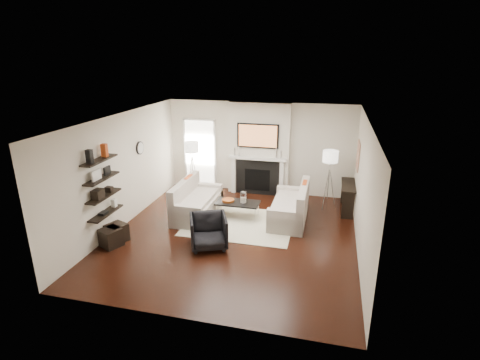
% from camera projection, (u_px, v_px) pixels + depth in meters
% --- Properties ---
extents(room_envelope, '(6.00, 6.00, 6.00)m').
position_uv_depth(room_envelope, '(234.00, 180.00, 8.27)').
color(room_envelope, black).
rests_on(room_envelope, ground).
extents(chimney_breast, '(1.80, 0.25, 2.70)m').
position_uv_depth(chimney_breast, '(259.00, 149.00, 10.91)').
color(chimney_breast, silver).
rests_on(chimney_breast, floor).
extents(fireplace_surround, '(1.30, 0.02, 1.04)m').
position_uv_depth(fireplace_surround, '(257.00, 178.00, 11.06)').
color(fireplace_surround, black).
rests_on(fireplace_surround, floor).
extents(firebox, '(0.75, 0.02, 0.65)m').
position_uv_depth(firebox, '(257.00, 180.00, 11.07)').
color(firebox, black).
rests_on(firebox, floor).
extents(mantel_pilaster_l, '(0.12, 0.08, 1.10)m').
position_uv_depth(mantel_pilaster_l, '(234.00, 175.00, 11.18)').
color(mantel_pilaster_l, white).
rests_on(mantel_pilaster_l, floor).
extents(mantel_pilaster_r, '(0.12, 0.08, 1.10)m').
position_uv_depth(mantel_pilaster_r, '(281.00, 179.00, 10.86)').
color(mantel_pilaster_r, white).
rests_on(mantel_pilaster_r, floor).
extents(mantel_shelf, '(1.70, 0.18, 0.07)m').
position_uv_depth(mantel_shelf, '(257.00, 158.00, 10.82)').
color(mantel_shelf, white).
rests_on(mantel_shelf, chimney_breast).
extents(tv_body, '(1.20, 0.06, 0.70)m').
position_uv_depth(tv_body, '(258.00, 136.00, 10.63)').
color(tv_body, black).
rests_on(tv_body, chimney_breast).
extents(tv_screen, '(1.10, 0.00, 0.62)m').
position_uv_depth(tv_screen, '(258.00, 136.00, 10.60)').
color(tv_screen, '#BF723F').
rests_on(tv_screen, tv_body).
extents(candlestick_l_tall, '(0.04, 0.04, 0.30)m').
position_uv_depth(candlestick_l_tall, '(239.00, 151.00, 10.89)').
color(candlestick_l_tall, silver).
rests_on(candlestick_l_tall, mantel_shelf).
extents(candlestick_l_short, '(0.04, 0.04, 0.24)m').
position_uv_depth(candlestick_l_short, '(235.00, 152.00, 10.93)').
color(candlestick_l_short, silver).
rests_on(candlestick_l_short, mantel_shelf).
extents(candlestick_r_tall, '(0.04, 0.04, 0.30)m').
position_uv_depth(candlestick_r_tall, '(276.00, 153.00, 10.64)').
color(candlestick_r_tall, silver).
rests_on(candlestick_r_tall, mantel_shelf).
extents(candlestick_r_short, '(0.04, 0.04, 0.24)m').
position_uv_depth(candlestick_r_short, '(281.00, 155.00, 10.62)').
color(candlestick_r_short, silver).
rests_on(candlestick_r_short, mantel_shelf).
extents(hallway_panel, '(0.90, 0.02, 2.10)m').
position_uv_depth(hallway_panel, '(200.00, 154.00, 11.53)').
color(hallway_panel, white).
rests_on(hallway_panel, floor).
extents(door_trim_l, '(0.06, 0.06, 2.16)m').
position_uv_depth(door_trim_l, '(186.00, 154.00, 11.62)').
color(door_trim_l, white).
rests_on(door_trim_l, floor).
extents(door_trim_r, '(0.06, 0.06, 2.16)m').
position_uv_depth(door_trim_r, '(215.00, 155.00, 11.40)').
color(door_trim_r, white).
rests_on(door_trim_r, floor).
extents(door_trim_top, '(1.02, 0.06, 0.06)m').
position_uv_depth(door_trim_top, '(199.00, 119.00, 11.16)').
color(door_trim_top, white).
rests_on(door_trim_top, wall_back).
extents(rug, '(2.60, 2.00, 0.01)m').
position_uv_depth(rug, '(240.00, 223.00, 9.27)').
color(rug, beige).
rests_on(rug, floor).
extents(loveseat_left_base, '(0.85, 1.80, 0.42)m').
position_uv_depth(loveseat_left_base, '(197.00, 208.00, 9.69)').
color(loveseat_left_base, beige).
rests_on(loveseat_left_base, floor).
extents(loveseat_left_back, '(0.18, 1.80, 0.80)m').
position_uv_depth(loveseat_left_back, '(185.00, 195.00, 9.66)').
color(loveseat_left_back, beige).
rests_on(loveseat_left_back, floor).
extents(loveseat_left_arm_n, '(0.85, 0.18, 0.60)m').
position_uv_depth(loveseat_left_arm_n, '(186.00, 217.00, 8.92)').
color(loveseat_left_arm_n, beige).
rests_on(loveseat_left_arm_n, floor).
extents(loveseat_left_arm_s, '(0.85, 0.18, 0.60)m').
position_uv_depth(loveseat_left_arm_s, '(207.00, 194.00, 10.41)').
color(loveseat_left_arm_s, beige).
rests_on(loveseat_left_arm_s, floor).
extents(loveseat_left_cushion, '(0.63, 1.44, 0.10)m').
position_uv_depth(loveseat_left_cushion, '(199.00, 199.00, 9.60)').
color(loveseat_left_cushion, beige).
rests_on(loveseat_left_cushion, loveseat_left_base).
extents(pillow_left_orange, '(0.10, 0.42, 0.42)m').
position_uv_depth(pillow_left_orange, '(189.00, 184.00, 9.87)').
color(pillow_left_orange, '#BB4417').
rests_on(pillow_left_orange, loveseat_left_cushion).
extents(pillow_left_charcoal, '(0.10, 0.40, 0.40)m').
position_uv_depth(pillow_left_charcoal, '(180.00, 192.00, 9.33)').
color(pillow_left_charcoal, black).
rests_on(pillow_left_charcoal, loveseat_left_cushion).
extents(loveseat_right_base, '(0.85, 1.80, 0.42)m').
position_uv_depth(loveseat_right_base, '(289.00, 212.00, 9.42)').
color(loveseat_right_base, beige).
rests_on(loveseat_right_base, floor).
extents(loveseat_right_back, '(0.18, 1.80, 0.80)m').
position_uv_depth(loveseat_right_back, '(303.00, 202.00, 9.24)').
color(loveseat_right_back, beige).
rests_on(loveseat_right_back, floor).
extents(loveseat_right_arm_n, '(0.85, 0.18, 0.60)m').
position_uv_depth(loveseat_right_arm_n, '(285.00, 222.00, 8.65)').
color(loveseat_right_arm_n, beige).
rests_on(loveseat_right_arm_n, floor).
extents(loveseat_right_arm_s, '(0.85, 0.18, 0.60)m').
position_uv_depth(loveseat_right_arm_s, '(293.00, 197.00, 10.13)').
color(loveseat_right_arm_s, beige).
rests_on(loveseat_right_arm_s, floor).
extents(loveseat_right_cushion, '(0.63, 1.44, 0.10)m').
position_uv_depth(loveseat_right_cushion, '(287.00, 202.00, 9.35)').
color(loveseat_right_cushion, beige).
rests_on(loveseat_right_cushion, loveseat_right_base).
extents(pillow_right_orange, '(0.10, 0.42, 0.42)m').
position_uv_depth(pillow_right_orange, '(304.00, 190.00, 9.45)').
color(pillow_right_orange, '#BB4417').
rests_on(pillow_right_orange, loveseat_right_cushion).
extents(pillow_right_charcoal, '(0.10, 0.40, 0.40)m').
position_uv_depth(pillow_right_charcoal, '(302.00, 199.00, 8.90)').
color(pillow_right_charcoal, black).
rests_on(pillow_right_charcoal, loveseat_right_cushion).
extents(coffee_table, '(1.10, 0.55, 0.04)m').
position_uv_depth(coffee_table, '(238.00, 203.00, 9.51)').
color(coffee_table, black).
rests_on(coffee_table, floor).
extents(coffee_leg_nw, '(0.02, 0.02, 0.38)m').
position_uv_depth(coffee_leg_nw, '(216.00, 212.00, 9.49)').
color(coffee_leg_nw, silver).
rests_on(coffee_leg_nw, floor).
extents(coffee_leg_ne, '(0.02, 0.02, 0.38)m').
position_uv_depth(coffee_leg_ne, '(255.00, 216.00, 9.26)').
color(coffee_leg_ne, silver).
rests_on(coffee_leg_ne, floor).
extents(coffee_leg_sw, '(0.02, 0.02, 0.38)m').
position_uv_depth(coffee_leg_sw, '(221.00, 205.00, 9.90)').
color(coffee_leg_sw, silver).
rests_on(coffee_leg_sw, floor).
extents(coffee_leg_se, '(0.02, 0.02, 0.38)m').
position_uv_depth(coffee_leg_se, '(258.00, 209.00, 9.67)').
color(coffee_leg_se, silver).
rests_on(coffee_leg_se, floor).
extents(hurricane_glass, '(0.16, 0.16, 0.28)m').
position_uv_depth(hurricane_glass, '(243.00, 197.00, 9.43)').
color(hurricane_glass, white).
rests_on(hurricane_glass, coffee_table).
extents(hurricane_candle, '(0.10, 0.10, 0.15)m').
position_uv_depth(hurricane_candle, '(243.00, 200.00, 9.45)').
color(hurricane_candle, white).
rests_on(hurricane_candle, coffee_table).
extents(copper_bowl, '(0.32, 0.32, 0.05)m').
position_uv_depth(copper_bowl, '(228.00, 200.00, 9.55)').
color(copper_bowl, '#CC5E22').
rests_on(copper_bowl, coffee_table).
extents(armchair, '(0.99, 0.96, 0.79)m').
position_uv_depth(armchair, '(208.00, 230.00, 8.06)').
color(armchair, black).
rests_on(armchair, floor).
extents(lamp_left_post, '(0.02, 0.02, 1.20)m').
position_uv_depth(lamp_left_post, '(193.00, 175.00, 11.02)').
color(lamp_left_post, silver).
rests_on(lamp_left_post, floor).
extents(lamp_left_shade, '(0.40, 0.40, 0.30)m').
position_uv_depth(lamp_left_shade, '(192.00, 147.00, 10.75)').
color(lamp_left_shade, white).
rests_on(lamp_left_shade, lamp_left_post).
extents(lamp_left_leg_a, '(0.25, 0.02, 1.23)m').
position_uv_depth(lamp_left_leg_a, '(196.00, 175.00, 11.00)').
color(lamp_left_leg_a, silver).
rests_on(lamp_left_leg_a, floor).
extents(lamp_left_leg_b, '(0.14, 0.22, 1.23)m').
position_uv_depth(lamp_left_leg_b, '(192.00, 174.00, 11.12)').
color(lamp_left_leg_b, silver).
rests_on(lamp_left_leg_b, floor).
extents(lamp_left_leg_c, '(0.14, 0.22, 1.23)m').
position_uv_depth(lamp_left_leg_c, '(190.00, 176.00, 10.95)').
color(lamp_left_leg_c, silver).
rests_on(lamp_left_leg_c, floor).
extents(lamp_right_post, '(0.02, 0.02, 1.20)m').
position_uv_depth(lamp_right_post, '(328.00, 187.00, 10.05)').
color(lamp_right_post, silver).
rests_on(lamp_right_post, floor).
extents(lamp_right_shade, '(0.40, 0.40, 0.30)m').
position_uv_depth(lamp_right_shade, '(330.00, 156.00, 9.77)').
color(lamp_right_shade, white).
rests_on(lamp_right_shade, lamp_right_post).
extents(lamp_right_leg_a, '(0.25, 0.02, 1.23)m').
position_uv_depth(lamp_right_leg_a, '(332.00, 187.00, 10.02)').
color(lamp_right_leg_a, silver).
rests_on(lamp_right_leg_a, floor).
extents(lamp_right_leg_b, '(0.14, 0.22, 1.23)m').
position_uv_depth(lamp_right_leg_b, '(326.00, 186.00, 10.15)').
color(lamp_right_leg_b, silver).
rests_on(lamp_right_leg_b, floor).
extents(lamp_right_leg_c, '(0.14, 0.22, 1.23)m').
position_uv_depth(lamp_right_leg_c, '(326.00, 188.00, 9.97)').
color(lamp_right_leg_c, silver).
rests_on(lamp_right_leg_c, floor).
extents(console_top, '(0.35, 1.20, 0.04)m').
position_uv_depth(console_top, '(349.00, 185.00, 9.81)').
color(console_top, black).
rests_on(console_top, floor).
extents(console_leg_n, '(0.30, 0.04, 0.71)m').
position_uv_depth(console_leg_n, '(348.00, 206.00, 9.43)').
color(console_leg_n, black).
rests_on(console_leg_n, floor).
extents(console_leg_s, '(0.30, 0.04, 0.71)m').
position_uv_depth(console_leg_s, '(347.00, 191.00, 10.44)').
color(console_leg_s, black).
rests_on(console_leg_s, floor).
extents(wall_art, '(0.03, 0.70, 0.70)m').
position_uv_depth(wall_art, '(358.00, 156.00, 9.47)').
color(wall_art, tan).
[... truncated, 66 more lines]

